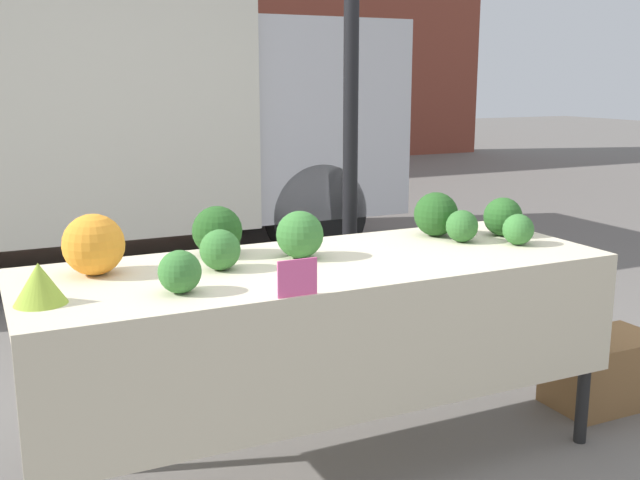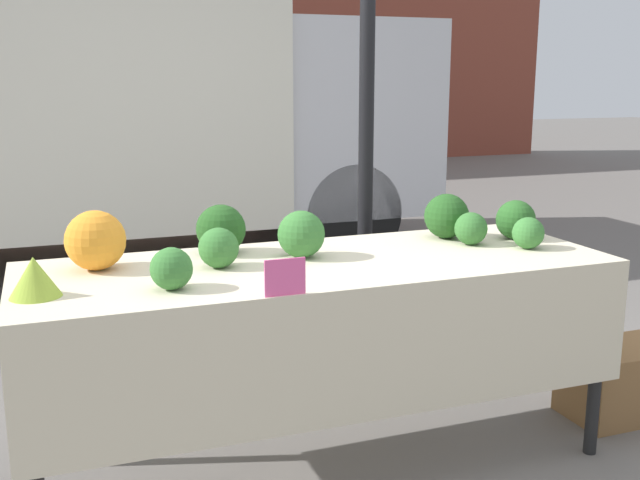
% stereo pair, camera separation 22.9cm
% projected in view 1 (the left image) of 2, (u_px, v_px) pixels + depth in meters
% --- Properties ---
extents(ground_plane, '(40.00, 40.00, 0.00)m').
position_uv_depth(ground_plane, '(320.00, 459.00, 2.90)').
color(ground_plane, slate).
extents(tent_pole, '(0.07, 0.07, 2.54)m').
position_uv_depth(tent_pole, '(351.00, 117.00, 3.44)').
color(tent_pole, black).
rests_on(tent_pole, ground_plane).
extents(parked_truck, '(4.91, 1.96, 2.48)m').
position_uv_depth(parked_truck, '(49.00, 93.00, 5.61)').
color(parked_truck, silver).
rests_on(parked_truck, ground_plane).
extents(market_table, '(2.14, 0.77, 0.79)m').
position_uv_depth(market_table, '(327.00, 291.00, 2.69)').
color(market_table, beige).
rests_on(market_table, ground_plane).
extents(orange_cauliflower, '(0.21, 0.21, 0.21)m').
position_uv_depth(orange_cauliflower, '(94.00, 245.00, 2.52)').
color(orange_cauliflower, orange).
rests_on(orange_cauliflower, market_table).
extents(romanesco_head, '(0.16, 0.16, 0.13)m').
position_uv_depth(romanesco_head, '(39.00, 283.00, 2.20)').
color(romanesco_head, '#93B238').
rests_on(romanesco_head, market_table).
extents(broccoli_head_0, '(0.16, 0.16, 0.16)m').
position_uv_depth(broccoli_head_0, '(503.00, 217.00, 3.16)').
color(broccoli_head_0, '#285B23').
rests_on(broccoli_head_0, market_table).
extents(broccoli_head_1, '(0.19, 0.19, 0.19)m').
position_uv_depth(broccoli_head_1, '(436.00, 214.00, 3.15)').
color(broccoli_head_1, '#23511E').
rests_on(broccoli_head_1, market_table).
extents(broccoli_head_2, '(0.18, 0.18, 0.18)m').
position_uv_depth(broccoli_head_2, '(300.00, 235.00, 2.76)').
color(broccoli_head_2, '#387533').
rests_on(broccoli_head_2, market_table).
extents(broccoli_head_3, '(0.13, 0.13, 0.13)m').
position_uv_depth(broccoli_head_3, '(462.00, 226.00, 3.04)').
color(broccoli_head_3, '#336B2D').
rests_on(broccoli_head_3, market_table).
extents(broccoli_head_4, '(0.19, 0.19, 0.19)m').
position_uv_depth(broccoli_head_4, '(217.00, 231.00, 2.80)').
color(broccoli_head_4, '#23511E').
rests_on(broccoli_head_4, market_table).
extents(broccoli_head_5, '(0.14, 0.14, 0.14)m').
position_uv_depth(broccoli_head_5, '(220.00, 250.00, 2.59)').
color(broccoli_head_5, '#387533').
rests_on(broccoli_head_5, market_table).
extents(broccoli_head_6, '(0.12, 0.12, 0.12)m').
position_uv_depth(broccoli_head_6, '(518.00, 229.00, 2.99)').
color(broccoli_head_6, '#387533').
rests_on(broccoli_head_6, market_table).
extents(broccoli_head_7, '(0.14, 0.14, 0.14)m').
position_uv_depth(broccoli_head_7, '(180.00, 272.00, 2.31)').
color(broccoli_head_7, '#387533').
rests_on(broccoli_head_7, market_table).
extents(price_sign, '(0.13, 0.01, 0.12)m').
position_uv_depth(price_sign, '(297.00, 278.00, 2.28)').
color(price_sign, '#F45B9E').
rests_on(price_sign, market_table).
extents(produce_crate, '(0.49, 0.31, 0.31)m').
position_uv_depth(produce_crate, '(604.00, 370.00, 3.36)').
color(produce_crate, olive).
rests_on(produce_crate, ground_plane).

